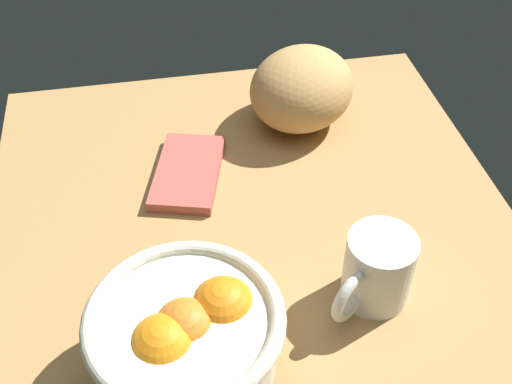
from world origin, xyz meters
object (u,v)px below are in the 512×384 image
at_px(fruit_bowl, 188,336).
at_px(bread_loaf, 302,88).
at_px(mug, 376,271).
at_px(napkin_folded, 188,172).

bearing_deg(fruit_bowl, bread_loaf, 152.15).
relative_size(fruit_bowl, mug, 1.80).
height_order(bread_loaf, mug, bread_loaf).
xyz_separation_m(bread_loaf, napkin_folded, (0.10, -0.18, -0.05)).
height_order(fruit_bowl, mug, fruit_bowl).
bearing_deg(bread_loaf, fruit_bowl, -27.85).
distance_m(fruit_bowl, bread_loaf, 0.44).
xyz_separation_m(fruit_bowl, bread_loaf, (-0.39, 0.20, -0.01)).
bearing_deg(fruit_bowl, mug, 105.49).
bearing_deg(fruit_bowl, napkin_folded, 174.58).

